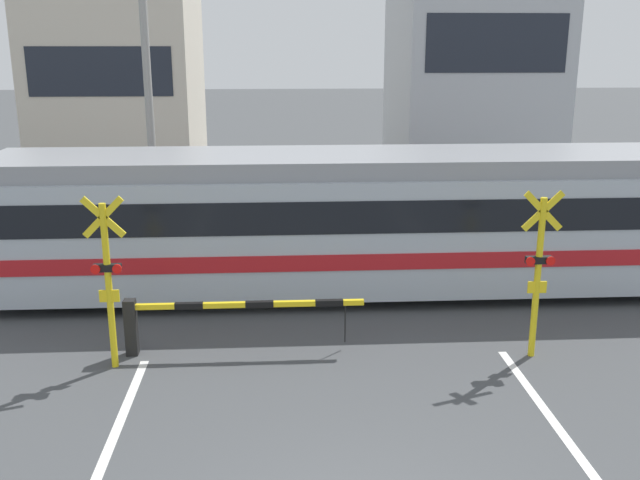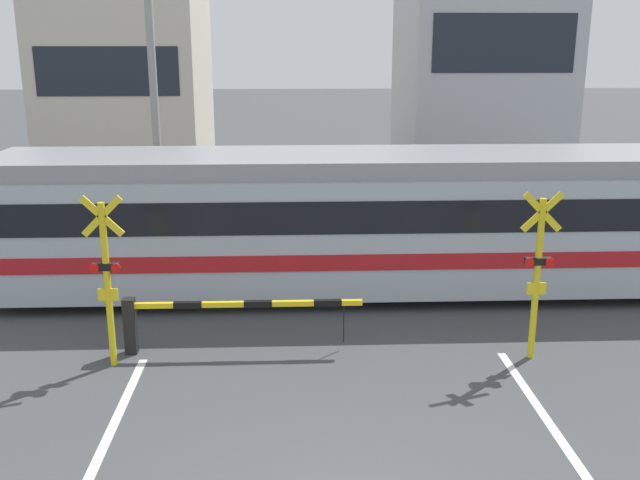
% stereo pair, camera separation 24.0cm
% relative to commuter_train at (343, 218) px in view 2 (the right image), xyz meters
% --- Properties ---
extents(rail_track_near, '(50.00, 0.10, 0.08)m').
position_rel_commuter_train_xyz_m(rail_track_near, '(-0.57, -0.72, -1.55)').
color(rail_track_near, gray).
rests_on(rail_track_near, ground_plane).
extents(rail_track_far, '(50.00, 0.10, 0.08)m').
position_rel_commuter_train_xyz_m(rail_track_far, '(-0.57, 0.72, -1.55)').
color(rail_track_far, gray).
rests_on(rail_track_far, ground_plane).
extents(commuter_train, '(14.62, 2.98, 2.97)m').
position_rel_commuter_train_xyz_m(commuter_train, '(0.00, 0.00, 0.00)').
color(commuter_train, '#ADB7C1').
rests_on(commuter_train, ground_plane).
extents(crossing_barrier_near, '(4.08, 0.20, 0.99)m').
position_rel_commuter_train_xyz_m(crossing_barrier_near, '(-2.74, -3.14, -0.90)').
color(crossing_barrier_near, black).
rests_on(crossing_barrier_near, ground_plane).
extents(crossing_barrier_far, '(4.08, 0.20, 0.99)m').
position_rel_commuter_train_xyz_m(crossing_barrier_far, '(1.61, 2.94, -0.90)').
color(crossing_barrier_far, black).
rests_on(crossing_barrier_far, ground_plane).
extents(crossing_signal_left, '(0.68, 0.15, 2.88)m').
position_rel_commuter_train_xyz_m(crossing_signal_left, '(-4.07, -3.61, -0.01)').
color(crossing_signal_left, yellow).
rests_on(crossing_signal_left, ground_plane).
extents(crossing_signal_right, '(0.68, 0.15, 2.88)m').
position_rel_commuter_train_xyz_m(crossing_signal_right, '(2.94, -3.61, -0.01)').
color(crossing_signal_right, yellow).
rests_on(crossing_signal_right, ground_plane).
extents(pedestrian, '(0.38, 0.23, 1.79)m').
position_rel_commuter_train_xyz_m(pedestrian, '(-0.09, 6.86, -0.55)').
color(pedestrian, '#33384C').
rests_on(pedestrian, ground_plane).
extents(building_left_of_street, '(5.46, 6.04, 7.81)m').
position_rel_commuter_train_xyz_m(building_left_of_street, '(-6.95, 12.14, 2.31)').
color(building_left_of_street, beige).
rests_on(building_left_of_street, ground_plane).
extents(building_right_of_street, '(5.60, 6.04, 9.40)m').
position_rel_commuter_train_xyz_m(building_right_of_street, '(5.89, 12.14, 3.11)').
color(building_right_of_street, '#B2B7BC').
rests_on(building_right_of_street, ground_plane).
extents(utility_pole_streetside, '(0.22, 0.22, 7.61)m').
position_rel_commuter_train_xyz_m(utility_pole_streetside, '(-4.82, 5.44, 2.21)').
color(utility_pole_streetside, gray).
rests_on(utility_pole_streetside, ground_plane).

